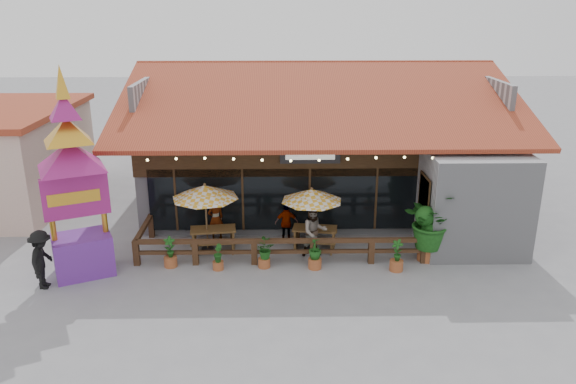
{
  "coord_description": "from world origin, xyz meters",
  "views": [
    {
      "loc": [
        -1.67,
        -17.92,
        8.53
      ],
      "look_at": [
        -1.31,
        1.5,
        1.92
      ],
      "focal_mm": 35.0,
      "sensor_mm": 36.0,
      "label": 1
    }
  ],
  "objects_px": {
    "umbrella_left": "(205,192)",
    "picnic_table_right": "(315,234)",
    "thai_sign_tower": "(71,161)",
    "tropical_plant": "(430,222)",
    "pedestrian": "(42,260)",
    "picnic_table_left": "(213,235)",
    "umbrella_right": "(312,195)"
  },
  "relations": [
    {
      "from": "umbrella_left",
      "to": "pedestrian",
      "type": "height_order",
      "value": "umbrella_left"
    },
    {
      "from": "umbrella_left",
      "to": "tropical_plant",
      "type": "bearing_deg",
      "value": -7.43
    },
    {
      "from": "picnic_table_left",
      "to": "thai_sign_tower",
      "type": "distance_m",
      "value": 5.57
    },
    {
      "from": "picnic_table_left",
      "to": "picnic_table_right",
      "type": "relative_size",
      "value": 1.0
    },
    {
      "from": "tropical_plant",
      "to": "pedestrian",
      "type": "height_order",
      "value": "tropical_plant"
    },
    {
      "from": "picnic_table_left",
      "to": "picnic_table_right",
      "type": "xyz_separation_m",
      "value": [
        3.68,
        0.06,
        -0.01
      ]
    },
    {
      "from": "umbrella_right",
      "to": "tropical_plant",
      "type": "distance_m",
      "value": 4.15
    },
    {
      "from": "picnic_table_right",
      "to": "thai_sign_tower",
      "type": "bearing_deg",
      "value": -165.88
    },
    {
      "from": "umbrella_left",
      "to": "tropical_plant",
      "type": "xyz_separation_m",
      "value": [
        7.72,
        -1.01,
        -0.79
      ]
    },
    {
      "from": "umbrella_left",
      "to": "picnic_table_right",
      "type": "xyz_separation_m",
      "value": [
        3.88,
        0.15,
        -1.69
      ]
    },
    {
      "from": "umbrella_left",
      "to": "thai_sign_tower",
      "type": "relative_size",
      "value": 0.36
    },
    {
      "from": "umbrella_right",
      "to": "pedestrian",
      "type": "xyz_separation_m",
      "value": [
        -8.52,
        -2.75,
        -1.1
      ]
    },
    {
      "from": "umbrella_left",
      "to": "thai_sign_tower",
      "type": "xyz_separation_m",
      "value": [
        -3.84,
        -1.79,
        1.65
      ]
    },
    {
      "from": "picnic_table_right",
      "to": "thai_sign_tower",
      "type": "relative_size",
      "value": 0.24
    },
    {
      "from": "umbrella_right",
      "to": "tropical_plant",
      "type": "bearing_deg",
      "value": -14.46
    },
    {
      "from": "thai_sign_tower",
      "to": "umbrella_left",
      "type": "bearing_deg",
      "value": 25.05
    },
    {
      "from": "umbrella_left",
      "to": "picnic_table_right",
      "type": "bearing_deg",
      "value": 2.2
    },
    {
      "from": "umbrella_right",
      "to": "tropical_plant",
      "type": "xyz_separation_m",
      "value": [
        3.97,
        -1.02,
        -0.64
      ]
    },
    {
      "from": "thai_sign_tower",
      "to": "tropical_plant",
      "type": "xyz_separation_m",
      "value": [
        11.56,
        0.79,
        -2.44
      ]
    },
    {
      "from": "umbrella_left",
      "to": "tropical_plant",
      "type": "distance_m",
      "value": 7.82
    },
    {
      "from": "umbrella_left",
      "to": "umbrella_right",
      "type": "xyz_separation_m",
      "value": [
        3.75,
        0.02,
        -0.15
      ]
    },
    {
      "from": "tropical_plant",
      "to": "pedestrian",
      "type": "bearing_deg",
      "value": -172.11
    },
    {
      "from": "picnic_table_right",
      "to": "pedestrian",
      "type": "distance_m",
      "value": 9.13
    },
    {
      "from": "picnic_table_right",
      "to": "pedestrian",
      "type": "xyz_separation_m",
      "value": [
        -8.65,
        -2.89,
        0.44
      ]
    },
    {
      "from": "pedestrian",
      "to": "thai_sign_tower",
      "type": "bearing_deg",
      "value": -46.78
    },
    {
      "from": "pedestrian",
      "to": "umbrella_right",
      "type": "bearing_deg",
      "value": -74.23
    },
    {
      "from": "umbrella_left",
      "to": "picnic_table_left",
      "type": "distance_m",
      "value": 1.7
    },
    {
      "from": "umbrella_left",
      "to": "thai_sign_tower",
      "type": "bearing_deg",
      "value": -154.95
    },
    {
      "from": "tropical_plant",
      "to": "pedestrian",
      "type": "xyz_separation_m",
      "value": [
        -12.49,
        -1.73,
        -0.46
      ]
    },
    {
      "from": "thai_sign_tower",
      "to": "pedestrian",
      "type": "distance_m",
      "value": 3.19
    },
    {
      "from": "umbrella_right",
      "to": "pedestrian",
      "type": "relative_size",
      "value": 1.42
    },
    {
      "from": "picnic_table_right",
      "to": "tropical_plant",
      "type": "bearing_deg",
      "value": -16.77
    }
  ]
}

